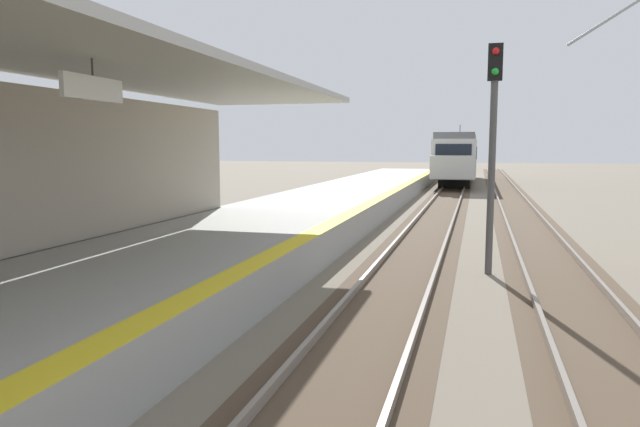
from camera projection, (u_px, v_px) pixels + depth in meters
name	position (u px, v px, depth m)	size (l,w,h in m)	color
station_platform	(223.00, 248.00, 14.21)	(5.00, 80.00, 0.91)	#999993
track_pair_nearest_platform	(419.00, 246.00, 16.95)	(2.34, 120.00, 0.16)	#4C3D2D
track_pair_middle	(543.00, 251.00, 16.06)	(2.34, 120.00, 0.16)	#4C3D2D
approaching_train	(458.00, 156.00, 46.31)	(2.93, 19.60, 4.76)	silver
rail_signal_post	(493.00, 135.00, 13.07)	(0.32, 0.34, 5.20)	#4C4C4C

